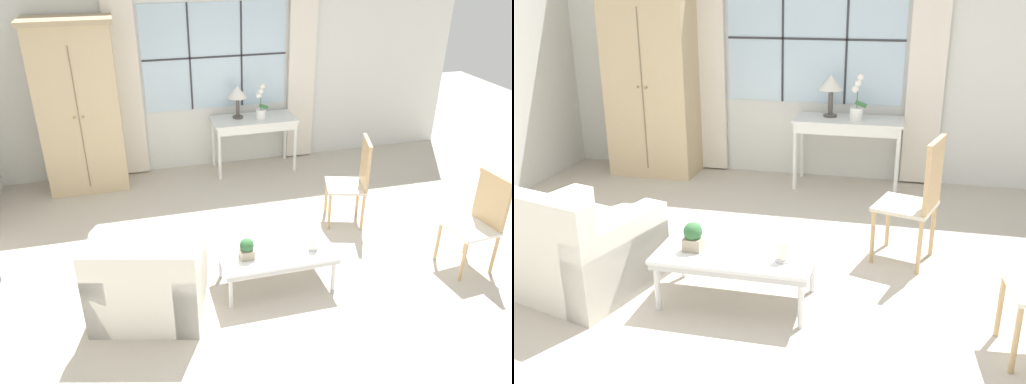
{
  "view_description": "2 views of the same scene",
  "coord_description": "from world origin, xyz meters",
  "views": [
    {
      "loc": [
        -1.26,
        -3.78,
        3.04
      ],
      "look_at": [
        -0.1,
        0.52,
        0.75
      ],
      "focal_mm": 35.0,
      "sensor_mm": 36.0,
      "label": 1
    },
    {
      "loc": [
        0.98,
        -3.45,
        2.1
      ],
      "look_at": [
        0.14,
        0.21,
        0.76
      ],
      "focal_mm": 40.0,
      "sensor_mm": 36.0,
      "label": 2
    }
  ],
  "objects": [
    {
      "name": "ground_plane",
      "position": [
        0.0,
        0.0,
        0.0
      ],
      "size": [
        14.0,
        14.0,
        0.0
      ],
      "primitive_type": "plane",
      "color": "#BCB2A3"
    },
    {
      "name": "wall_back_windowed",
      "position": [
        0.0,
        3.02,
        1.39
      ],
      "size": [
        7.2,
        0.14,
        2.8
      ],
      "color": "silver",
      "rests_on": "ground_plane"
    },
    {
      "name": "armoire",
      "position": [
        -1.83,
        2.68,
        1.1
      ],
      "size": [
        1.07,
        0.59,
        2.2
      ],
      "color": "tan",
      "rests_on": "ground_plane"
    },
    {
      "name": "console_table",
      "position": [
        0.45,
        2.67,
        0.68
      ],
      "size": [
        1.17,
        0.54,
        0.77
      ],
      "color": "white",
      "rests_on": "ground_plane"
    },
    {
      "name": "table_lamp",
      "position": [
        0.23,
        2.74,
        1.12
      ],
      "size": [
        0.27,
        0.27,
        0.46
      ],
      "color": "#4C4742",
      "rests_on": "console_table"
    },
    {
      "name": "potted_orchid",
      "position": [
        0.53,
        2.61,
        0.95
      ],
      "size": [
        0.18,
        0.14,
        0.5
      ],
      "color": "white",
      "rests_on": "console_table"
    },
    {
      "name": "armchair_upholstered",
      "position": [
        -1.24,
        -0.08,
        0.29
      ],
      "size": [
        1.13,
        1.09,
        0.82
      ],
      "color": "silver",
      "rests_on": "ground_plane"
    },
    {
      "name": "side_chair_wooden",
      "position": [
        1.18,
        0.89,
        0.58
      ],
      "size": [
        0.55,
        0.55,
        1.04
      ],
      "color": "beige",
      "rests_on": "ground_plane"
    },
    {
      "name": "coffee_table",
      "position": [
        -0.05,
        -0.02,
        0.35
      ],
      "size": [
        1.1,
        0.58,
        0.39
      ],
      "color": "silver",
      "rests_on": "ground_plane"
    },
    {
      "name": "potted_plant_small",
      "position": [
        -0.35,
        -0.07,
        0.49
      ],
      "size": [
        0.13,
        0.13,
        0.2
      ],
      "color": "tan",
      "rests_on": "coffee_table"
    },
    {
      "name": "pillar_candle",
      "position": [
        0.3,
        -0.1,
        0.45
      ],
      "size": [
        0.11,
        0.11,
        0.15
      ],
      "color": "silver",
      "rests_on": "coffee_table"
    }
  ]
}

